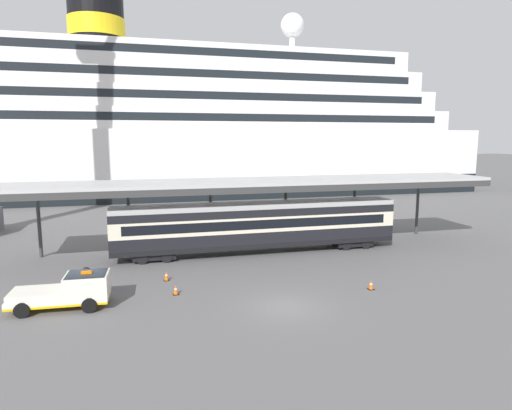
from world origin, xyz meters
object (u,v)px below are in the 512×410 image
at_px(traffic_cone_far, 371,285).
at_px(service_truck, 70,290).
at_px(train_carriage, 258,225).
at_px(traffic_cone_near, 176,290).
at_px(cruise_ship, 59,127).
at_px(quay_bollard, 86,273).
at_px(traffic_cone_mid, 166,276).

bearing_deg(traffic_cone_far, service_truck, 174.90).
height_order(train_carriage, traffic_cone_near, train_carriage).
height_order(service_truck, traffic_cone_far, service_truck).
height_order(cruise_ship, quay_bollard, cruise_ship).
distance_m(service_truck, traffic_cone_far, 17.65).
height_order(service_truck, traffic_cone_near, service_truck).
xyz_separation_m(cruise_ship, traffic_cone_far, (25.41, -52.11, -10.61)).
bearing_deg(cruise_ship, traffic_cone_far, -64.01).
height_order(service_truck, quay_bollard, service_truck).
bearing_deg(traffic_cone_far, quay_bollard, 160.15).
xyz_separation_m(train_carriage, traffic_cone_near, (-7.29, -8.27, -2.01)).
distance_m(train_carriage, quay_bollard, 13.54).
distance_m(traffic_cone_near, traffic_cone_mid, 2.86).
relative_size(train_carriage, service_truck, 4.34).
height_order(cruise_ship, traffic_cone_mid, cruise_ship).
bearing_deg(traffic_cone_near, cruise_ship, 105.28).
bearing_deg(train_carriage, service_truck, -145.89).
bearing_deg(train_carriage, traffic_cone_far, -66.79).
bearing_deg(traffic_cone_near, quay_bollard, 143.40).
bearing_deg(traffic_cone_far, train_carriage, 113.21).
xyz_separation_m(traffic_cone_near, traffic_cone_far, (11.76, -2.17, -0.00)).
height_order(traffic_cone_far, quay_bollard, quay_bollard).
relative_size(service_truck, quay_bollard, 5.51).
bearing_deg(service_truck, cruise_ship, 98.82).
relative_size(train_carriage, traffic_cone_far, 38.54).
bearing_deg(traffic_cone_mid, cruise_ship, 105.72).
height_order(cruise_ship, service_truck, cruise_ship).
height_order(train_carriage, traffic_cone_mid, train_carriage).
bearing_deg(train_carriage, cruise_ship, 116.67).
xyz_separation_m(cruise_ship, quay_bollard, (8.20, -45.90, -10.38)).
height_order(cruise_ship, train_carriage, cruise_ship).
bearing_deg(traffic_cone_near, train_carriage, 48.60).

